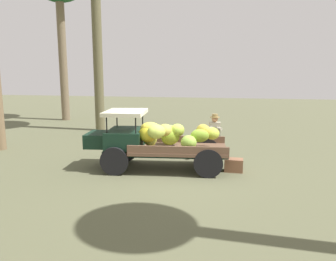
% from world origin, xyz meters
% --- Properties ---
extents(ground_plane, '(60.00, 60.00, 0.00)m').
position_xyz_m(ground_plane, '(0.00, 0.00, 0.00)').
color(ground_plane, '#5C5D42').
extents(truck, '(4.57, 2.12, 1.87)m').
position_xyz_m(truck, '(0.44, -0.16, 0.94)').
color(truck, black).
rests_on(truck, ground).
extents(farmer, '(0.53, 0.47, 1.63)m').
position_xyz_m(farmer, '(-1.44, -1.66, 0.93)').
color(farmer, '#BFAC9E').
rests_on(farmer, ground).
extents(wooden_crate, '(0.58, 0.39, 0.41)m').
position_xyz_m(wooden_crate, '(-2.12, -0.37, 0.20)').
color(wooden_crate, '#8C5D42').
rests_on(wooden_crate, ground).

